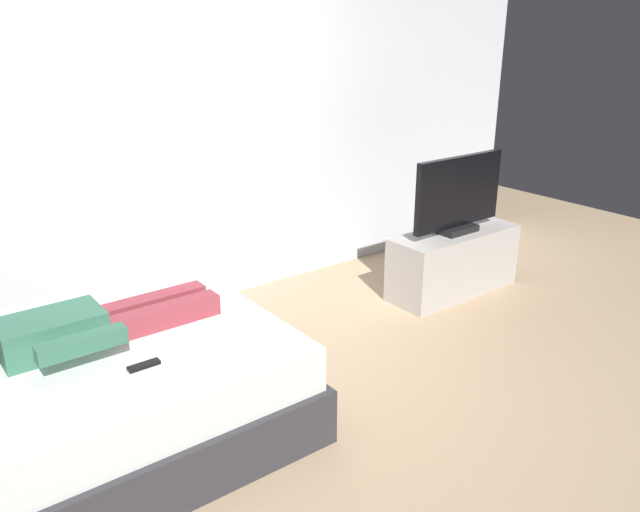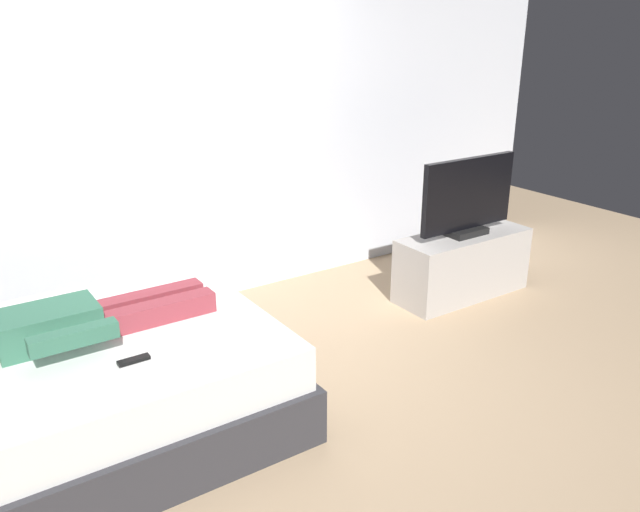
{
  "view_description": "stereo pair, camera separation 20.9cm",
  "coord_description": "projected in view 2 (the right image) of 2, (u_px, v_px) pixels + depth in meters",
  "views": [
    {
      "loc": [
        -1.8,
        -2.68,
        2.04
      ],
      "look_at": [
        0.41,
        0.21,
        0.69
      ],
      "focal_mm": 35.9,
      "sensor_mm": 36.0,
      "label": 1
    },
    {
      "loc": [
        -1.63,
        -2.81,
        2.04
      ],
      "look_at": [
        0.41,
        0.21,
        0.69
      ],
      "focal_mm": 35.9,
      "sensor_mm": 36.0,
      "label": 2
    }
  ],
  "objects": [
    {
      "name": "back_wall",
      "position": [
        221.0,
        113.0,
        4.63
      ],
      "size": [
        6.4,
        0.1,
        2.8
      ],
      "primitive_type": "cube",
      "color": "silver",
      "rests_on": "ground"
    },
    {
      "name": "ground_plane",
      "position": [
        283.0,
        390.0,
        3.75
      ],
      "size": [
        10.0,
        10.0,
        0.0
      ],
      "primitive_type": "plane",
      "color": "tan"
    },
    {
      "name": "tv",
      "position": [
        468.0,
        198.0,
        4.78
      ],
      "size": [
        0.88,
        0.2,
        0.59
      ],
      "color": "black",
      "rests_on": "tv_stand"
    },
    {
      "name": "tv_stand",
      "position": [
        462.0,
        265.0,
        4.97
      ],
      "size": [
        1.1,
        0.4,
        0.5
      ],
      "primitive_type": "cube",
      "color": "#B7B2AD",
      "rests_on": "ground"
    },
    {
      "name": "person",
      "position": [
        76.0,
        322.0,
        3.19
      ],
      "size": [
        1.26,
        0.46,
        0.18
      ],
      "color": "#387056",
      "rests_on": "bed"
    },
    {
      "name": "bed",
      "position": [
        82.0,
        390.0,
        3.26
      ],
      "size": [
        2.0,
        1.52,
        0.54
      ],
      "color": "#333338",
      "rests_on": "ground"
    },
    {
      "name": "remote",
      "position": [
        134.0,
        360.0,
        2.98
      ],
      "size": [
        0.15,
        0.04,
        0.02
      ],
      "primitive_type": "cube",
      "color": "black",
      "rests_on": "bed"
    }
  ]
}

